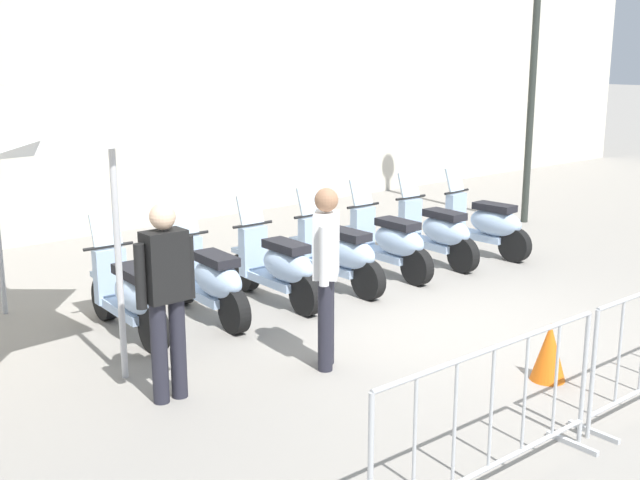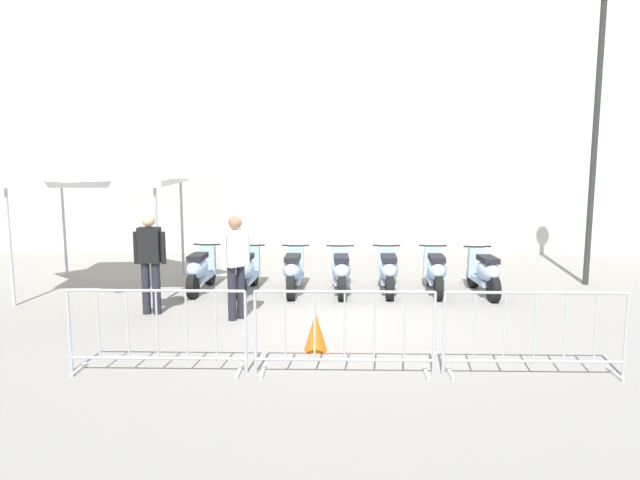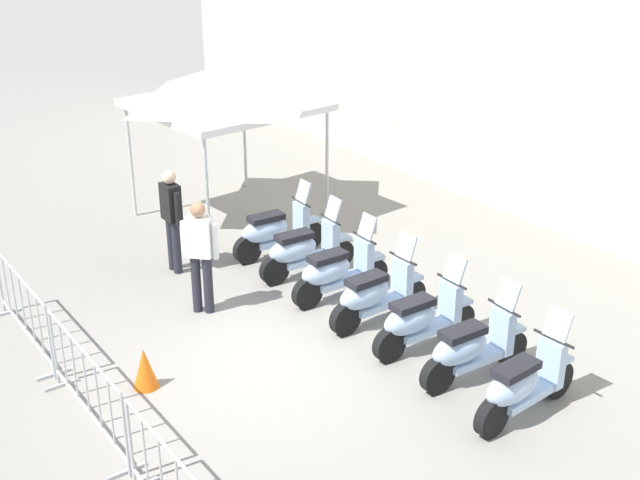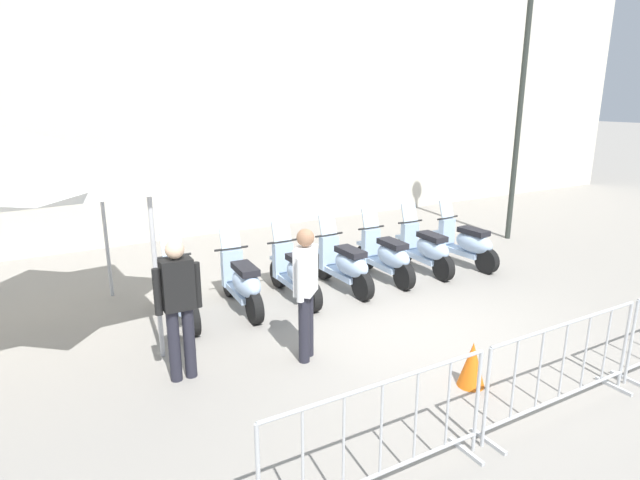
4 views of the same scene
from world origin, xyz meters
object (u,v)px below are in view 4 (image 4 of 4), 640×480
at_px(motorcycle_6, 466,244).
at_px(motorcycle_3, 345,265).
at_px(motorcycle_1, 242,283).
at_px(barrier_segment_1, 562,369).
at_px(traffic_cone, 472,364).
at_px(canopy_tent, 10,159).
at_px(motorcycle_5, 426,249).
at_px(barrier_segment_0, 381,439).
at_px(officer_mid_plaza, 306,287).
at_px(motorcycle_2, 296,274).
at_px(motorcycle_4, 386,256).
at_px(officer_near_row_end, 179,302).
at_px(motorcycle_0, 182,292).
at_px(street_lamp, 523,79).

bearing_deg(motorcycle_6, motorcycle_3, 174.40).
relative_size(motorcycle_1, barrier_segment_1, 0.77).
relative_size(motorcycle_3, traffic_cone, 3.14).
xyz_separation_m(motorcycle_1, canopy_tent, (-2.85, 0.53, 2.06)).
bearing_deg(motorcycle_5, barrier_segment_0, -138.89).
bearing_deg(officer_mid_plaza, motorcycle_2, 61.49).
bearing_deg(barrier_segment_0, motorcycle_3, 56.49).
xyz_separation_m(barrier_segment_1, canopy_tent, (-4.35, 4.97, 1.99)).
xyz_separation_m(motorcycle_4, barrier_segment_1, (-1.28, -4.21, 0.07)).
distance_m(motorcycle_4, traffic_cone, 3.68).
height_order(barrier_segment_1, officer_mid_plaza, officer_mid_plaza).
bearing_deg(motorcycle_6, officer_mid_plaza, -163.13).
bearing_deg(barrier_segment_1, officer_near_row_end, 135.56).
relative_size(barrier_segment_1, officer_near_row_end, 1.30).
height_order(motorcycle_0, officer_mid_plaza, officer_mid_plaza).
xyz_separation_m(motorcycle_0, motorcycle_2, (1.85, -0.24, 0.00)).
relative_size(motorcycle_2, barrier_segment_0, 0.77).
bearing_deg(officer_mid_plaza, motorcycle_6, 16.87).
bearing_deg(traffic_cone, motorcycle_2, 94.38).
distance_m(officer_mid_plaza, canopy_tent, 4.01).
bearing_deg(motorcycle_1, motorcycle_6, -5.78).
distance_m(street_lamp, officer_near_row_end, 9.19).
relative_size(street_lamp, canopy_tent, 2.06).
bearing_deg(motorcycle_3, motorcycle_5, -2.94).
relative_size(motorcycle_0, officer_mid_plaza, 1.00).
relative_size(motorcycle_2, canopy_tent, 0.59).
bearing_deg(officer_mid_plaza, motorcycle_4, 30.49).
bearing_deg(officer_near_row_end, street_lamp, 11.93).
relative_size(motorcycle_0, barrier_segment_0, 0.77).
height_order(motorcycle_3, traffic_cone, motorcycle_3).
height_order(motorcycle_4, barrier_segment_1, motorcycle_4).
height_order(street_lamp, officer_mid_plaza, street_lamp).
xyz_separation_m(motorcycle_5, motorcycle_6, (0.93, -0.18, 0.00)).
bearing_deg(barrier_segment_1, motorcycle_6, 51.75).
bearing_deg(motorcycle_2, barrier_segment_0, -112.96).
height_order(motorcycle_0, motorcycle_5, same).
xyz_separation_m(motorcycle_6, officer_mid_plaza, (-4.67, -1.42, 0.53)).
distance_m(motorcycle_6, canopy_tent, 7.82).
bearing_deg(traffic_cone, officer_mid_plaza, 126.67).
bearing_deg(motorcycle_4, motorcycle_1, 175.36).
bearing_deg(motorcycle_2, barrier_segment_1, -82.42).
height_order(motorcycle_5, street_lamp, street_lamp).
xyz_separation_m(motorcycle_4, motorcycle_5, (0.92, -0.07, 0.00)).
height_order(barrier_segment_1, street_lamp, street_lamp).
relative_size(barrier_segment_0, officer_mid_plaza, 1.30).
height_order(motorcycle_3, motorcycle_5, same).
relative_size(motorcycle_1, traffic_cone, 3.13).
bearing_deg(officer_mid_plaza, street_lamp, 17.42).
bearing_deg(barrier_segment_1, motorcycle_0, 117.92).
relative_size(motorcycle_5, street_lamp, 0.29).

